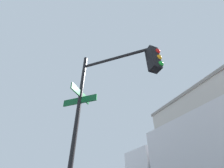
# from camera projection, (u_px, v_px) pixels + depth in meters

# --- Properties ---
(traffic_signal_near) EXTENTS (2.12, 2.27, 5.00)m
(traffic_signal_near) POSITION_uv_depth(u_px,v_px,m) (115.00, 87.00, 4.24)
(traffic_signal_near) COLOR black
(traffic_signal_near) RESTS_ON ground_plane
(box_truck_second) EXTENTS (8.16, 2.64, 3.58)m
(box_truck_second) POSITION_uv_depth(u_px,v_px,m) (202.00, 166.00, 5.98)
(box_truck_second) COLOR silver
(box_truck_second) RESTS_ON ground_plane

